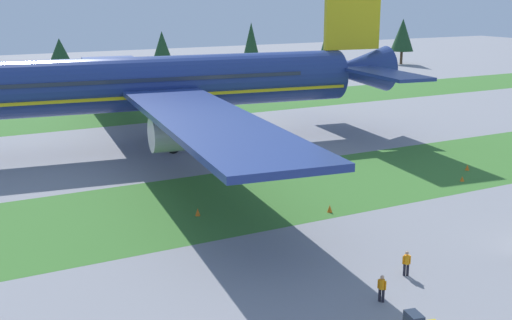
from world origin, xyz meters
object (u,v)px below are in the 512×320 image
taxiway_marker_2 (467,167)px  taxiway_marker_3 (198,212)px  airliner (145,83)px  ground_crew_marshaller (406,262)px  taxiway_marker_0 (462,179)px  ground_crew_loader (382,287)px  taxiway_marker_1 (330,208)px

taxiway_marker_2 → taxiway_marker_3: 31.13m
airliner → ground_crew_marshaller: airliner is taller
ground_crew_marshaller → taxiway_marker_2: ground_crew_marshaller is taller
taxiway_marker_0 → taxiway_marker_2: taxiway_marker_2 is taller
taxiway_marker_2 → ground_crew_loader: bearing=-144.3°
airliner → taxiway_marker_3: airliner is taller
taxiway_marker_0 → taxiway_marker_1: (-17.16, -1.60, 0.09)m
taxiway_marker_3 → taxiway_marker_2: bearing=-0.2°
taxiway_marker_0 → airliner: bearing=128.7°
ground_crew_loader → taxiway_marker_2: 33.76m
taxiway_marker_0 → taxiway_marker_3: size_ratio=0.76×
taxiway_marker_1 → taxiway_marker_3: bearing=156.6°
ground_crew_loader → taxiway_marker_2: (27.41, 19.69, -0.63)m
taxiway_marker_3 → ground_crew_loader: bearing=-79.4°
ground_crew_marshaller → taxiway_marker_0: ground_crew_marshaller is taller
taxiway_marker_1 → taxiway_marker_0: bearing=5.3°
ground_crew_loader → taxiway_marker_1: 16.71m
taxiway_marker_3 → taxiway_marker_0: bearing=-6.0°
taxiway_marker_1 → ground_crew_marshaller: bearing=-102.3°
taxiway_marker_0 → taxiway_marker_1: size_ratio=0.74×
ground_crew_loader → taxiway_marker_3: ground_crew_loader is taller
ground_crew_loader → ground_crew_marshaller: bearing=90.5°
ground_crew_marshaller → airliner: bearing=-59.7°
taxiway_marker_0 → taxiway_marker_2: 4.53m
taxiway_marker_1 → taxiway_marker_2: 21.18m
airliner → taxiway_marker_0: bearing=-134.0°
ground_crew_marshaller → ground_crew_loader: bearing=56.0°
taxiway_marker_1 → taxiway_marker_2: size_ratio=1.06×
airliner → taxiway_marker_3: bearing=177.5°
airliner → taxiway_marker_1: bearing=-161.7°
ground_crew_loader → taxiway_marker_3: size_ratio=2.69×
ground_crew_loader → taxiway_marker_1: (6.69, 15.30, -0.61)m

